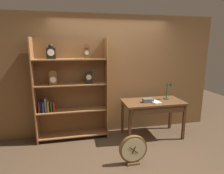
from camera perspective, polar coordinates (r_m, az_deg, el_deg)
The scene contains 8 objects.
ground_plane at distance 3.47m, azimuth 4.23°, elevation -21.81°, with size 10.00×10.00×0.00m, color #4C3826.
back_wood_panel at distance 4.21m, azimuth -0.53°, elevation 3.50°, with size 4.80×0.05×2.60m, color brown.
bookshelf at distance 3.99m, azimuth -12.55°, elevation -0.97°, with size 1.46×0.34×2.11m.
workbench at distance 4.11m, azimuth 12.32°, elevation -5.50°, with size 1.28×0.66×0.80m.
desk_lamp at distance 4.26m, azimuth 16.90°, elevation -0.30°, with size 0.19×0.19×0.42m.
toolbox_small at distance 3.98m, azimuth 10.80°, elevation -4.01°, with size 0.22×0.11×0.08m, color #595960.
open_repair_manual at distance 4.00m, azimuth 12.96°, elevation -4.41°, with size 0.16×0.22×0.03m, color silver.
round_clock_large at distance 3.31m, azimuth 6.38°, elevation -18.32°, with size 0.47×0.11×0.51m.
Camera 1 is at (-0.83, -2.75, 1.95)m, focal length 30.31 mm.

